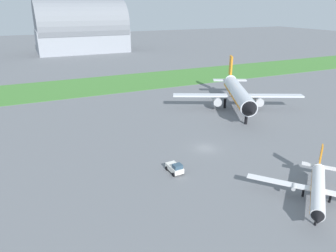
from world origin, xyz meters
TOP-DOWN VIEW (x-y plane):
  - ground_plane at (0.00, 0.00)m, footprint 600.00×600.00m
  - grass_taxiway_strip at (0.00, 63.11)m, footprint 360.00×28.00m
  - airplane_foreground_turboprop at (5.32, -22.88)m, footprint 14.76×16.42m
  - airplane_midfield_jet at (21.51, 18.69)m, footprint 33.39×33.26m
  - pushback_tug_near_gate at (-9.99, -6.33)m, footprint 2.25×3.71m
  - hangar_distant at (4.26, 153.43)m, footprint 53.26×28.94m

SIDE VIEW (x-z plane):
  - ground_plane at x=0.00m, z-range 0.00..0.00m
  - grass_taxiway_strip at x=0.00m, z-range 0.00..0.08m
  - pushback_tug_near_gate at x=-9.99m, z-range -0.06..1.89m
  - airplane_foreground_turboprop at x=5.32m, z-range -0.83..5.33m
  - airplane_midfield_jet at x=21.51m, z-range -1.77..10.92m
  - hangar_distant at x=4.26m, z-range -1.97..28.80m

